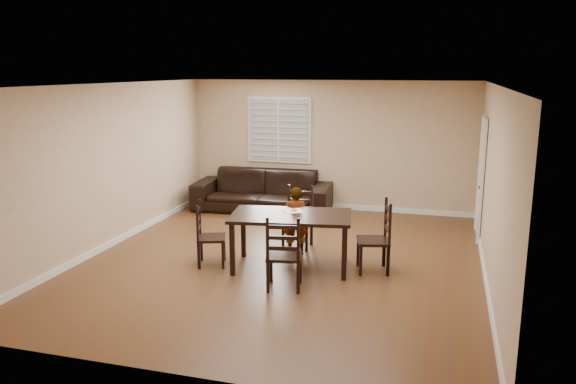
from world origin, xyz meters
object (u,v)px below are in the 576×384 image
Objects in this scene: chair_right at (382,239)px; child at (295,221)px; chair_near at (299,219)px; chair_far at (283,258)px; donut at (294,210)px; sofa at (263,191)px; dining_table at (291,220)px; chair_left at (204,237)px.

child reaches higher than chair_right.
chair_near is 0.98× the size of chair_far.
chair_far reaches higher than chair_near.
chair_far is 10.77× the size of donut.
chair_right is 4.12m from sofa.
chair_right reaches higher than donut.
child reaches higher than donut.
dining_table is 19.66× the size of donut.
sofa is (-1.66, 4.13, -0.05)m from chair_far.
chair_far is at bearing -134.40° from chair_left.
dining_table is 1.15m from chair_near.
dining_table is 1.36m from chair_left.
chair_right is (1.48, -0.88, 0.02)m from chair_near.
donut is 3.40m from sofa.
chair_right is 0.97× the size of child.
child is (-1.42, 0.40, 0.07)m from chair_right.
donut is at bearing 83.66° from dining_table.
child is at bearing -73.67° from chair_left.
chair_far reaches higher than sofa.
chair_far is (0.15, -0.92, -0.27)m from dining_table.
child is (-0.10, 0.63, -0.19)m from dining_table.
chair_right is at bearing -49.81° from sofa.
chair_near reaches higher than donut.
donut reaches higher than sofa.
chair_far is at bearing -81.76° from donut.
chair_far is 1.57m from child.
dining_table is 1.77× the size of chair_right.
chair_left is at bearing -35.84° from chair_far.
donut is 0.03× the size of sofa.
sofa is at bearing 116.48° from donut.
donut is at bearing -66.78° from sofa.
chair_near is at bearing -59.94° from chair_left.
dining_table is at bearing -87.15° from donut.
child is 2.95m from sofa.
donut is (1.30, 0.43, 0.40)m from chair_left.
sofa is at bearing 106.00° from dining_table.
donut is (0.09, -0.43, 0.30)m from child.
chair_near is 1.05× the size of chair_left.
child reaches higher than dining_table.
dining_table is 1.83× the size of chair_far.
dining_table is 0.97m from chair_far.
donut is at bearing 82.83° from child.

